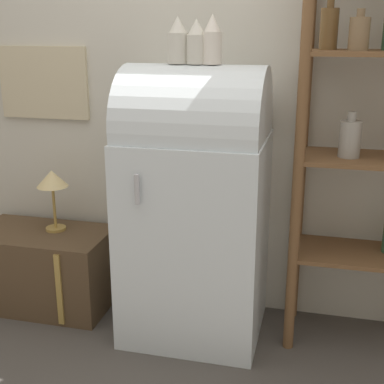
{
  "coord_description": "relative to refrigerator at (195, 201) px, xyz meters",
  "views": [
    {
      "loc": [
        0.58,
        -2.16,
        1.52
      ],
      "look_at": [
        -0.02,
        0.25,
        0.75
      ],
      "focal_mm": 50.0,
      "sensor_mm": 36.0,
      "label": 1
    }
  ],
  "objects": [
    {
      "name": "vase_right",
      "position": [
        0.08,
        -0.01,
        0.76
      ],
      "size": [
        0.09,
        0.09,
        0.22
      ],
      "color": "silver",
      "rests_on": "refrigerator"
    },
    {
      "name": "desk_lamp",
      "position": [
        -0.82,
        0.09,
        0.01
      ],
      "size": [
        0.17,
        0.17,
        0.34
      ],
      "color": "#AD8942",
      "rests_on": "suitcase_trunk"
    },
    {
      "name": "suitcase_trunk",
      "position": [
        -0.89,
        0.04,
        -0.48
      ],
      "size": [
        0.74,
        0.44,
        0.44
      ],
      "color": "brown",
      "rests_on": "ground_plane"
    },
    {
      "name": "shelf_unit",
      "position": [
        0.77,
        0.09,
        0.37
      ],
      "size": [
        0.62,
        0.36,
        1.89
      ],
      "color": "brown",
      "rests_on": "ground_plane"
    },
    {
      "name": "ground_plane",
      "position": [
        0.0,
        -0.25,
        -0.7
      ],
      "size": [
        12.0,
        12.0,
        0.0
      ],
      "primitive_type": "plane",
      "color": "#4C4742"
    },
    {
      "name": "wall_back",
      "position": [
        -0.01,
        0.32,
        0.65
      ],
      "size": [
        7.0,
        0.09,
        2.7
      ],
      "color": "beige",
      "rests_on": "ground_plane"
    },
    {
      "name": "vase_center",
      "position": [
        0.01,
        -0.01,
        0.75
      ],
      "size": [
        0.09,
        0.09,
        0.2
      ],
      "color": "beige",
      "rests_on": "refrigerator"
    },
    {
      "name": "refrigerator",
      "position": [
        0.0,
        0.0,
        0.0
      ],
      "size": [
        0.68,
        0.62,
        1.36
      ],
      "color": "silver",
      "rests_on": "ground_plane"
    },
    {
      "name": "vase_left",
      "position": [
        -0.08,
        -0.0,
        0.75
      ],
      "size": [
        0.09,
        0.09,
        0.21
      ],
      "color": "beige",
      "rests_on": "refrigerator"
    }
  ]
}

